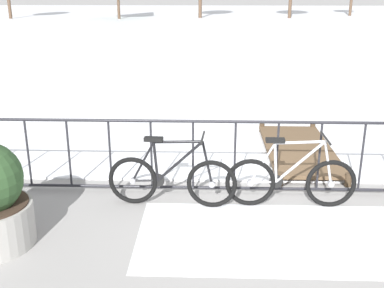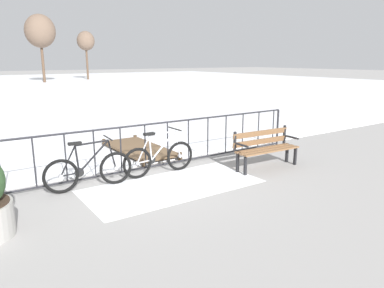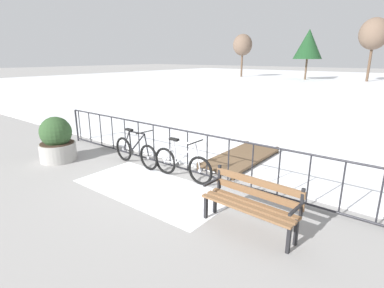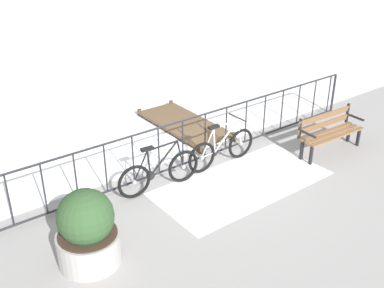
# 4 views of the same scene
# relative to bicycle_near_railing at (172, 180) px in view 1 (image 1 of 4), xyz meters

# --- Properties ---
(ground_plane) EXTENTS (160.00, 160.00, 0.00)m
(ground_plane) POSITION_rel_bicycle_near_railing_xyz_m (1.13, 0.41, -0.37)
(ground_plane) COLOR gray
(frozen_pond) EXTENTS (80.00, 56.00, 0.03)m
(frozen_pond) POSITION_rel_bicycle_near_railing_xyz_m (1.13, 28.81, -0.35)
(frozen_pond) COLOR white
(frozen_pond) RESTS_ON ground
(snow_patch) EXTENTS (3.47, 1.66, 0.01)m
(snow_patch) POSITION_rel_bicycle_near_railing_xyz_m (1.39, -0.79, -0.36)
(snow_patch) COLOR white
(snow_patch) RESTS_ON ground
(railing_fence) EXTENTS (9.06, 0.06, 1.07)m
(railing_fence) POSITION_rel_bicycle_near_railing_xyz_m (1.13, 0.41, 0.19)
(railing_fence) COLOR #232328
(railing_fence) RESTS_ON ground
(bicycle_near_railing) EXTENTS (1.71, 0.52, 0.97)m
(bicycle_near_railing) POSITION_rel_bicycle_near_railing_xyz_m (0.00, 0.00, 0.00)
(bicycle_near_railing) COLOR black
(bicycle_near_railing) RESTS_ON ground
(bicycle_second) EXTENTS (1.71, 0.52, 0.97)m
(bicycle_second) POSITION_rel_bicycle_near_railing_xyz_m (1.55, 0.03, 0.00)
(bicycle_second) COLOR black
(bicycle_second) RESTS_ON ground
(wooden_dock) EXTENTS (1.10, 2.63, 0.20)m
(wooden_dock) POSITION_rel_bicycle_near_railing_xyz_m (2.03, 1.97, -0.25)
(wooden_dock) COLOR brown
(wooden_dock) RESTS_ON ground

